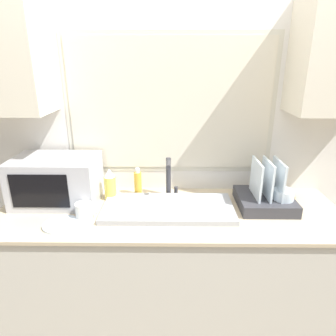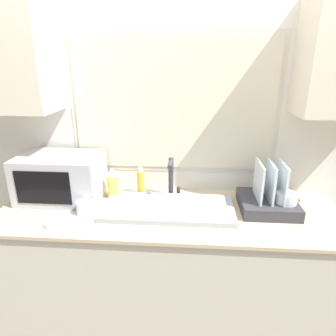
{
  "view_description": "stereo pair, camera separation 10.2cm",
  "coord_description": "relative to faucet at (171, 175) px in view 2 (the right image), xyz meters",
  "views": [
    {
      "loc": [
        0.01,
        -1.26,
        1.74
      ],
      "look_at": [
        -0.01,
        0.29,
        1.18
      ],
      "focal_mm": 32.0,
      "sensor_mm": 36.0,
      "label": 1
    },
    {
      "loc": [
        0.11,
        -1.26,
        1.74
      ],
      "look_at": [
        -0.01,
        0.29,
        1.18
      ],
      "focal_mm": 32.0,
      "sensor_mm": 36.0,
      "label": 2
    }
  ],
  "objects": [
    {
      "name": "faucet",
      "position": [
        0.0,
        0.0,
        0.0
      ],
      "size": [
        0.08,
        0.15,
        0.26
      ],
      "color": "#333338",
      "rests_on": "countertop"
    },
    {
      "name": "spray_bottle",
      "position": [
        -0.37,
        -0.04,
        -0.05
      ],
      "size": [
        0.07,
        0.07,
        0.21
      ],
      "color": "#D8CC4C",
      "rests_on": "countertop"
    },
    {
      "name": "soap_bottle",
      "position": [
        -0.2,
        0.02,
        -0.06
      ],
      "size": [
        0.05,
        0.05,
        0.19
      ],
      "color": "gold",
      "rests_on": "countertop"
    },
    {
      "name": "microwave",
      "position": [
        -0.69,
        -0.08,
        -0.0
      ],
      "size": [
        0.51,
        0.34,
        0.29
      ],
      "color": "#B2B2B7",
      "rests_on": "countertop"
    },
    {
      "name": "wall_back",
      "position": [
        0.0,
        0.12,
        0.33
      ],
      "size": [
        6.0,
        0.38,
        2.6
      ],
      "color": "silver",
      "rests_on": "ground_plane"
    },
    {
      "name": "dish_rack",
      "position": [
        0.59,
        -0.14,
        -0.08
      ],
      "size": [
        0.32,
        0.33,
        0.29
      ],
      "color": "#333338",
      "rests_on": "countertop"
    },
    {
      "name": "countertop",
      "position": [
        0.0,
        -0.2,
        -0.6
      ],
      "size": [
        2.04,
        0.67,
        0.9
      ],
      "color": "beige",
      "rests_on": "ground_plane"
    },
    {
      "name": "mug_near_sink",
      "position": [
        -0.47,
        -0.29,
        -0.1
      ],
      "size": [
        0.13,
        0.09,
        0.09
      ],
      "color": "white",
      "rests_on": "countertop"
    },
    {
      "name": "small_plate",
      "position": [
        -0.58,
        -0.37,
        -0.14
      ],
      "size": [
        0.19,
        0.19,
        0.01
      ],
      "color": "silver",
      "rests_on": "countertop"
    },
    {
      "name": "sink_basin",
      "position": [
        -0.0,
        -0.2,
        -0.13
      ],
      "size": [
        0.77,
        0.36,
        0.03
      ],
      "color": "#9EA0A5",
      "rests_on": "countertop"
    }
  ]
}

